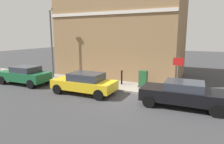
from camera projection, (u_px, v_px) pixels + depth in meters
name	position (u px, v px, depth m)	size (l,w,h in m)	color
ground	(132.00, 97.00, 11.83)	(80.00, 80.00, 0.00)	#38383A
sidewalk	(71.00, 80.00, 16.09)	(2.46, 30.00, 0.15)	gray
corner_building	(122.00, 29.00, 18.25)	(6.74, 10.71, 8.57)	olive
car_black	(183.00, 93.00, 10.19)	(1.96, 4.27, 1.35)	black
car_yellow	(85.00, 83.00, 12.49)	(1.89, 4.10, 1.36)	gold
car_green	(25.00, 75.00, 14.95)	(1.86, 4.05, 1.39)	#195933
utility_cabinet	(143.00, 80.00, 13.57)	(0.46, 0.61, 1.15)	#1E4C28
bollard_near_cabinet	(122.00, 77.00, 14.35)	(0.14, 0.14, 1.04)	black
bollard_far_kerb	(95.00, 78.00, 13.91)	(0.14, 0.14, 1.04)	black
street_sign	(178.00, 71.00, 11.40)	(0.08, 0.60, 2.30)	#59595B
lamppost	(51.00, 40.00, 16.33)	(0.20, 0.44, 5.72)	#59595B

